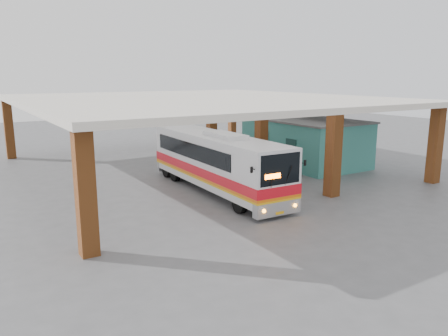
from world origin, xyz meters
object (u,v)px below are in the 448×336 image
red_chair (241,153)px  motorcycle (284,167)px  coach_bus (217,162)px  pedestrian (297,168)px

red_chair → motorcycle: bearing=-115.8°
coach_bus → motorcycle: 5.43m
coach_bus → red_chair: 9.76m
motorcycle → red_chair: size_ratio=2.47×
motorcycle → coach_bus: bearing=93.4°
coach_bus → red_chair: bearing=50.0°
motorcycle → red_chair: motorcycle is taller
pedestrian → motorcycle: bearing=-112.9°
pedestrian → red_chair: bearing=-106.4°
motorcycle → pedestrian: 2.10m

